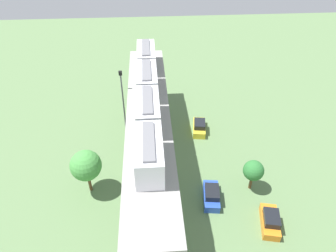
# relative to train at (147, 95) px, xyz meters

# --- Properties ---
(ground_plane) EXTENTS (120.00, 120.00, 0.00)m
(ground_plane) POSITION_rel_train_xyz_m (0.00, 1.67, -9.83)
(ground_plane) COLOR #5B7A4C
(viaduct) EXTENTS (5.20, 35.80, 8.29)m
(viaduct) POSITION_rel_train_xyz_m (0.00, 1.67, -3.39)
(viaduct) COLOR #999691
(viaduct) RESTS_ON ground
(train) EXTENTS (2.64, 27.45, 3.24)m
(train) POSITION_rel_train_xyz_m (0.00, 0.00, 0.00)
(train) COLOR white
(train) RESTS_ON viaduct
(parked_car_yellow) EXTENTS (2.37, 4.41, 1.76)m
(parked_car_yellow) POSITION_rel_train_xyz_m (-7.62, -4.94, -9.08)
(parked_car_yellow) COLOR yellow
(parked_car_yellow) RESTS_ON ground
(parked_car_orange) EXTENTS (2.63, 4.48, 1.76)m
(parked_car_orange) POSITION_rel_train_xyz_m (-12.89, 12.28, -9.08)
(parked_car_orange) COLOR orange
(parked_car_orange) RESTS_ON ground
(parked_car_blue) EXTENTS (2.30, 4.39, 1.76)m
(parked_car_blue) POSITION_rel_train_xyz_m (-7.10, 8.29, -9.08)
(parked_car_blue) COLOR #284CB7
(parked_car_blue) RESTS_ON ground
(tree_near_viaduct) EXTENTS (3.66, 3.66, 6.01)m
(tree_near_viaduct) POSITION_rel_train_xyz_m (7.43, 5.80, -5.66)
(tree_near_viaduct) COLOR brown
(tree_near_viaduct) RESTS_ON ground
(tree_mid_lot) EXTENTS (2.50, 2.50, 4.27)m
(tree_mid_lot) POSITION_rel_train_xyz_m (-12.22, 6.82, -6.84)
(tree_mid_lot) COLOR brown
(tree_mid_lot) RESTS_ON ground
(signal_post) EXTENTS (0.44, 0.28, 10.89)m
(signal_post) POSITION_rel_train_xyz_m (3.40, -4.37, -3.85)
(signal_post) COLOR #4C4C51
(signal_post) RESTS_ON ground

